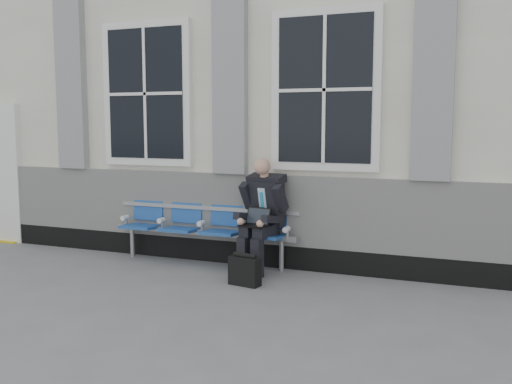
% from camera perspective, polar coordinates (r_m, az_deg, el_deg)
% --- Properties ---
extents(ground, '(70.00, 70.00, 0.00)m').
position_cam_1_polar(ground, '(6.04, -0.20, -10.98)').
color(ground, slate).
rests_on(ground, ground).
extents(station_building, '(14.40, 4.40, 4.49)m').
position_cam_1_polar(station_building, '(9.07, 7.90, 9.16)').
color(station_building, silver).
rests_on(station_building, ground).
extents(bench, '(2.60, 0.47, 0.91)m').
position_cam_1_polar(bench, '(7.58, -5.27, -3.02)').
color(bench, '#9EA0A3').
rests_on(bench, ground).
extents(businessman, '(0.61, 0.82, 1.43)m').
position_cam_1_polar(businessman, '(7.07, 0.62, -1.90)').
color(businessman, black).
rests_on(businessman, ground).
extents(briefcase, '(0.39, 0.22, 0.38)m').
position_cam_1_polar(briefcase, '(6.60, -1.13, -7.85)').
color(briefcase, black).
rests_on(briefcase, ground).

